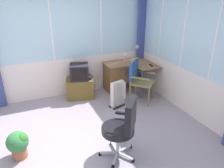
% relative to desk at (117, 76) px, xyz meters
% --- Properties ---
extents(ground, '(5.70, 4.91, 0.06)m').
position_rel_desk_xyz_m(ground, '(-1.45, -1.63, -0.43)').
color(ground, gray).
extents(north_window_panel, '(4.70, 0.07, 2.79)m').
position_rel_desk_xyz_m(north_window_panel, '(-1.45, 0.35, 0.99)').
color(north_window_panel, silver).
rests_on(north_window_panel, ground).
extents(east_window_panel, '(0.07, 3.91, 2.79)m').
position_rel_desk_xyz_m(east_window_panel, '(0.93, -1.63, 1.00)').
color(east_window_panel, silver).
rests_on(east_window_panel, ground).
extents(curtain_corner, '(0.24, 0.10, 2.69)m').
position_rel_desk_xyz_m(curtain_corner, '(0.80, 0.22, 0.95)').
color(curtain_corner, '#3D468D').
rests_on(curtain_corner, ground).
extents(desk, '(1.17, 0.98, 0.74)m').
position_rel_desk_xyz_m(desk, '(0.00, 0.00, 0.00)').
color(desk, brown).
rests_on(desk, ground).
extents(desk_lamp, '(0.23, 0.20, 0.41)m').
position_rel_desk_xyz_m(desk_lamp, '(0.57, 0.06, 0.61)').
color(desk_lamp, '#B2B7BC').
rests_on(desk_lamp, desk).
extents(tv_remote, '(0.07, 0.16, 0.02)m').
position_rel_desk_xyz_m(tv_remote, '(0.71, -0.47, 0.35)').
color(tv_remote, black).
rests_on(tv_remote, desk).
extents(spray_bottle, '(0.06, 0.06, 0.22)m').
position_rel_desk_xyz_m(spray_bottle, '(0.28, 0.11, 0.44)').
color(spray_bottle, pink).
rests_on(spray_bottle, desk).
extents(wooden_armchair, '(0.68, 0.68, 0.98)m').
position_rel_desk_xyz_m(wooden_armchair, '(0.22, -0.66, 0.22)').
color(wooden_armchair, olive).
rests_on(wooden_armchair, ground).
extents(office_chair, '(0.60, 0.61, 0.99)m').
position_rel_desk_xyz_m(office_chair, '(-0.93, -2.26, 0.17)').
color(office_chair, '#B7B7BF').
rests_on(office_chair, ground).
extents(tv_on_stand, '(0.73, 0.59, 0.84)m').
position_rel_desk_xyz_m(tv_on_stand, '(-0.96, 0.01, -0.03)').
color(tv_on_stand, brown).
rests_on(tv_on_stand, ground).
extents(space_heater, '(0.41, 0.27, 0.60)m').
position_rel_desk_xyz_m(space_heater, '(-0.31, -0.77, -0.10)').
color(space_heater, silver).
rests_on(space_heater, ground).
extents(potted_plant, '(0.33, 0.33, 0.45)m').
position_rel_desk_xyz_m(potted_plant, '(-2.40, -1.65, -0.14)').
color(potted_plant, '#A1593A').
rests_on(potted_plant, ground).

